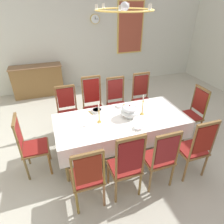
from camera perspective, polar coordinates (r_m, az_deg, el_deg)
The scene contains 26 objects.
ground at distance 4.17m, azimuth 1.16°, elevation -8.85°, with size 8.17×6.33×0.04m, color #B3B1A1.
back_wall at distance 6.41m, azimuth -9.15°, elevation 20.86°, with size 8.17×0.08×3.16m, color beige.
dining_table at distance 3.57m, azimuth 2.69°, elevation -2.79°, with size 2.34×1.05×0.74m.
tablecloth at distance 3.58m, azimuth 2.68°, elevation -2.93°, with size 2.36×1.07×0.35m.
chair_south_a at distance 2.79m, azimuth -7.11°, elevation -17.92°, with size 0.44×0.42×1.07m.
chair_north_a at distance 4.24m, azimuth -12.62°, elevation 0.48°, with size 0.44×0.42×1.06m.
chair_south_b at distance 2.87m, azimuth 4.13°, elevation -14.99°, with size 0.44×0.42×1.16m.
chair_north_b at distance 4.30m, azimuth -5.39°, elevation 2.26°, with size 0.44×0.42×1.20m.
chair_south_c at distance 3.10m, azimuth 13.68°, elevation -12.56°, with size 0.44×0.42×1.08m.
chair_north_c at distance 4.45m, azimuth 1.48°, elevation 3.01°, with size 0.44×0.42×1.12m.
chair_south_d at distance 3.41m, azimuth 22.89°, elevation -9.43°, with size 0.44×0.42×1.12m.
chair_north_d at distance 4.68m, azimuth 8.73°, elevation 4.22°, with size 0.44×0.42×1.14m.
chair_head_west at distance 3.48m, azimuth -22.56°, elevation -8.71°, with size 0.42×0.44×1.08m.
chair_head_east at distance 4.38m, azimuth 22.23°, elevation -0.07°, with size 0.42×0.44×1.09m.
soup_tureen at distance 3.52m, azimuth 5.03°, elevation 0.28°, with size 0.31×0.31×0.24m.
candlestick_west at distance 3.35m, azimuth -3.76°, elevation -0.99°, with size 0.07×0.07×0.34m.
candlestick_east at distance 3.60m, azimuth 8.86°, elevation 1.54°, with size 0.07×0.07×0.39m.
bowl_near_left at distance 3.72m, azimuth -4.37°, elevation 0.49°, with size 0.20×0.20×0.05m.
bowl_near_right at distance 3.88m, azimuth 2.16°, elevation 1.75°, with size 0.15×0.15×0.03m.
bowl_far_left at distance 3.28m, azimuth 7.57°, elevation -4.45°, with size 0.16×0.16×0.03m.
spoon_primary at distance 3.72m, azimuth -6.46°, elevation 0.05°, with size 0.06×0.18×0.01m.
spoon_secondary at distance 3.94m, azimuth 3.52°, elevation 2.04°, with size 0.06×0.18×0.01m.
sideboard at distance 6.31m, azimuth -20.61°, elevation 8.46°, with size 1.44×0.48×0.90m.
mounted_clock at distance 6.38m, azimuth -4.94°, elevation 25.23°, with size 0.27×0.06×0.27m.
framed_painting at distance 6.79m, azimuth 5.33°, elevation 23.07°, with size 0.87×0.05×1.55m.
chandelier at distance 2.98m, azimuth 3.62°, elevation 27.56°, with size 0.81×0.80×0.66m.
Camera 1 is at (-1.12, -3.02, 2.64)m, focal length 31.60 mm.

